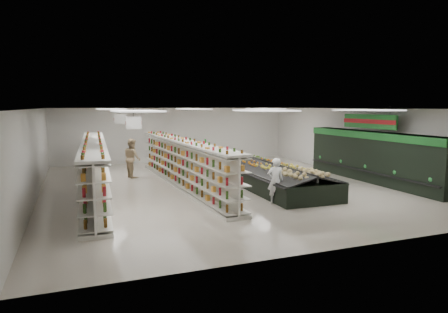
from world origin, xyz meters
name	(u,v)px	position (x,y,z in m)	size (l,w,h in m)	color
floor	(221,186)	(0.00, 0.00, 0.00)	(16.00, 16.00, 0.00)	beige
ceiling	(221,109)	(0.00, 0.00, 3.20)	(14.00, 16.00, 0.02)	white
wall_back	(175,135)	(0.00, 8.00, 1.60)	(14.00, 0.02, 3.20)	silver
wall_front	(342,181)	(0.00, -8.00, 1.60)	(14.00, 0.02, 3.20)	silver
wall_left	(34,155)	(-7.00, 0.00, 1.60)	(0.02, 16.00, 3.20)	silver
wall_right	(359,142)	(7.00, 0.00, 1.60)	(0.02, 16.00, 3.20)	silver
produce_wall_case	(373,154)	(6.53, -1.50, 1.24)	(0.93, 8.00, 2.20)	black
aisle_sign_near	(134,123)	(-3.80, -2.00, 2.75)	(0.52, 0.06, 0.75)	white
aisle_sign_far	(120,119)	(-3.80, 2.00, 2.75)	(0.52, 0.06, 0.75)	white
hortifruti_banner	(369,121)	(6.25, -1.50, 2.65)	(0.12, 3.20, 0.95)	#1B6725
gondola_left	(94,170)	(-4.99, 0.35, 0.90)	(1.39, 11.40, 1.97)	silver
gondola_center	(183,165)	(-1.50, 0.47, 0.88)	(1.28, 11.05, 1.91)	silver
produce_island	(271,176)	(1.83, -1.00, 0.47)	(2.60, 6.95, 1.03)	black
soda_endcap	(197,155)	(0.46, 5.02, 0.69)	(1.22, 0.93, 1.42)	#A01218
shopper_main	(275,181)	(0.68, -3.52, 0.78)	(0.57, 0.37, 1.56)	silver
shopper_background	(132,158)	(-3.17, 3.29, 0.91)	(0.88, 0.55, 1.82)	tan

